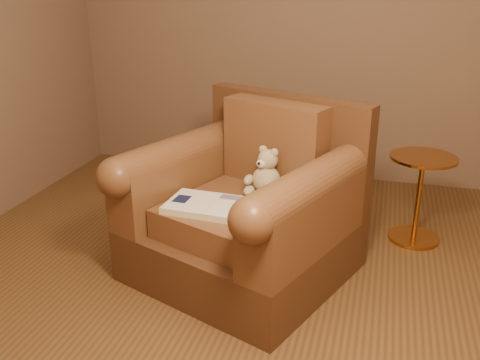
# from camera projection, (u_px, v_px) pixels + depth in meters

# --- Properties ---
(floor) EXTENTS (4.00, 4.00, 0.00)m
(floor) POSITION_uv_depth(u_px,v_px,m) (243.00, 292.00, 3.01)
(floor) COLOR brown
(floor) RESTS_ON ground
(armchair) EXTENTS (1.42, 1.39, 1.00)m
(armchair) POSITION_uv_depth(u_px,v_px,m) (248.00, 210.00, 3.11)
(armchair) COLOR #4C2D19
(armchair) RESTS_ON floor
(teddy_bear) EXTENTS (0.21, 0.24, 0.28)m
(teddy_bear) POSITION_uv_depth(u_px,v_px,m) (265.00, 176.00, 3.08)
(teddy_bear) COLOR tan
(teddy_bear) RESTS_ON armchair
(guidebook) EXTENTS (0.51, 0.32, 0.04)m
(guidebook) POSITION_uv_depth(u_px,v_px,m) (212.00, 206.00, 2.89)
(guidebook) COLOR beige
(guidebook) RESTS_ON armchair
(side_table) EXTENTS (0.42, 0.42, 0.59)m
(side_table) POSITION_uv_depth(u_px,v_px,m) (419.00, 196.00, 3.49)
(side_table) COLOR #BB7833
(side_table) RESTS_ON floor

